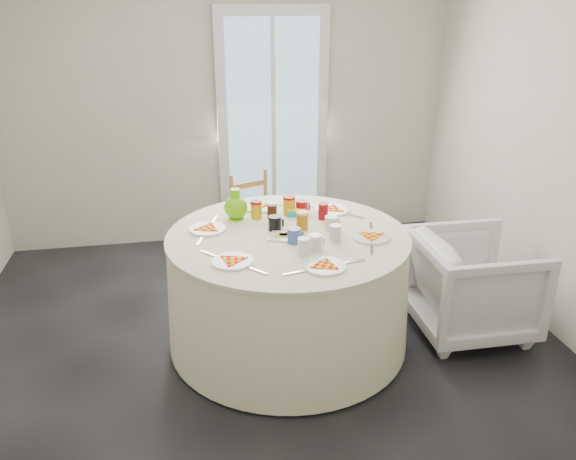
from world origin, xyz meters
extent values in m
plane|color=black|center=(0.00, 0.00, 0.00)|extent=(4.00, 4.00, 0.00)
cube|color=#BCB5A3|center=(0.00, 2.00, 1.30)|extent=(4.00, 0.02, 2.60)
cube|color=#BCB5A3|center=(2.00, 0.00, 1.30)|extent=(0.02, 4.00, 2.60)
cube|color=silver|center=(0.40, 1.95, 1.05)|extent=(1.00, 0.08, 2.10)
cylinder|color=#F0E9BD|center=(0.19, 0.13, 0.38)|extent=(1.57, 1.57, 0.80)
imported|color=silver|center=(1.44, 0.02, 0.39)|extent=(0.71, 0.75, 0.76)
cube|color=#11ACB2|center=(0.31, 0.44, 0.79)|extent=(0.13, 0.10, 0.05)
camera|label=1|loc=(-0.41, -3.05, 2.13)|focal=35.00mm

